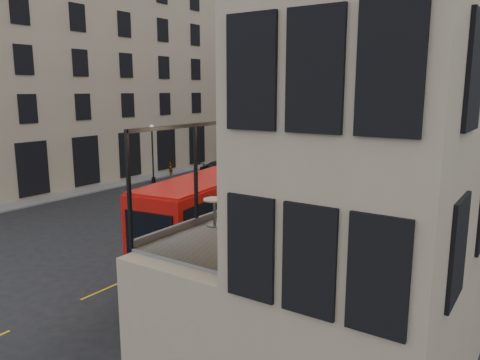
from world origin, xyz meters
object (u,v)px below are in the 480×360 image
Objects in this scene: street_lamp_b at (335,147)px; pedestrian_a at (264,160)px; bicycle at (225,194)px; pedestrian_e at (170,168)px; cafe_chair_d at (355,187)px; street_lamp_a at (153,157)px; cyclist at (308,196)px; cafe_table_mid at (256,196)px; traffic_light_near at (271,188)px; cafe_table_far at (306,177)px; car_b at (349,170)px; traffic_light_far at (233,147)px; cafe_chair_b at (319,209)px; pedestrian_c at (341,166)px; cafe_chair_a at (258,230)px; pedestrian_d at (470,176)px; car_c at (226,169)px; cafe_table_near at (215,208)px; bus_near at (224,213)px; bus_far at (297,148)px; cafe_chair_c at (321,205)px; pedestrian_b at (290,159)px; car_a at (203,203)px.

street_lamp_b reaches higher than pedestrian_a.
bicycle is 11.90m from pedestrian_e.
street_lamp_b is at bearing 113.88° from cafe_chair_d.
cyclist is (16.01, -0.71, -1.51)m from street_lamp_a.
cafe_table_mid is (11.76, -34.51, 2.75)m from street_lamp_b.
traffic_light_near is at bearing -169.56° from cyclist.
street_lamp_a is at bearing 147.24° from cafe_table_far.
cafe_table_mid is (6.76, -12.51, 2.72)m from traffic_light_near.
cafe_table_far is at bearing -105.26° from car_b.
traffic_light_far is 1.96× the size of pedestrian_a.
bicycle is at bearing 133.49° from cafe_chair_b.
pedestrian_c is (8.35, 0.88, 0.00)m from pedestrian_a.
cafe_table_far is at bearing 105.58° from cafe_chair_a.
pedestrian_a is at bearing -24.44° from pedestrian_c.
pedestrian_c is at bearing 129.71° from car_b.
pedestrian_d is 1.85× the size of cafe_chair_a.
cafe_table_near is at bearing 139.66° from car_c.
pedestrian_d is at bearing 90.13° from cafe_chair_d.
cyclist reaches higher than car_c.
cafe_table_far is at bearing -16.88° from bus_near.
street_lamp_b is 36.56m from cafe_table_mid.
cafe_chair_a is at bearing -147.10° from cyclist.
cyclist is at bearing -37.39° from traffic_light_far.
cafe_chair_b is (16.80, -31.17, 2.45)m from bus_far.
traffic_light_near is 0.32× the size of bus_near.
traffic_light_near is 18.81m from car_b.
cafe_table_far is 4.03m from cafe_chair_b.
cafe_chair_c is at bearing 55.99° from cafe_table_near.
traffic_light_near is 4.56× the size of cafe_chair_a.
pedestrian_a is 35.76m from cafe_table_mid.
car_b is at bearing 107.51° from cafe_table_far.
pedestrian_b is at bearing 118.94° from cafe_table_far.
bicycle is at bearing 128.66° from cafe_table_mid.
bus_near is 1.07× the size of bus_far.
cafe_table_far is (18.72, -20.65, 4.31)m from car_c.
pedestrian_a reaches higher than bicycle.
cafe_chair_a is at bearing 77.99° from pedestrian_c.
cafe_chair_b is (1.86, 0.63, -0.26)m from cafe_table_mid.
cafe_table_near is at bearing -124.01° from cafe_chair_c.
bicycle is at bearing -11.67° from street_lamp_a.
pedestrian_e is (-15.00, -9.15, 0.11)m from car_b.
pedestrian_b is at bearing 119.28° from cafe_chair_b.
traffic_light_far is at bearing 78.69° from street_lamp_a.
cafe_chair_a is (1.70, -0.39, -0.27)m from cafe_table_near.
cafe_chair_c is at bearing 80.27° from pedestrian_c.
pedestrian_a is (0.87, 5.85, 0.16)m from car_c.
pedestrian_a is (-6.37, -3.97, -1.42)m from street_lamp_b.
bus_far is 6.90× the size of pedestrian_e.
car_b is at bearing 54.74° from car_a.
pedestrian_d reaches higher than bicycle.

